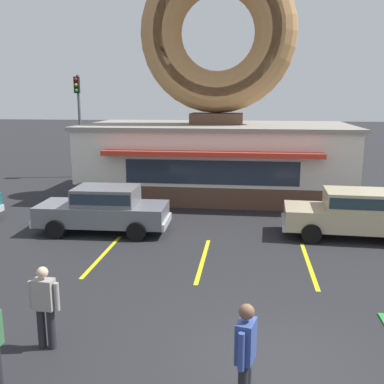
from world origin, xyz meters
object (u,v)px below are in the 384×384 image
car_grey (104,208)px  trash_bin (84,195)px  pedestrian_leather_jacket_man (245,353)px  car_champagne (354,212)px  pedestrian_hooded_kid (45,304)px  traffic_light_pole (79,113)px

car_grey → trash_bin: car_grey is taller
pedestrian_leather_jacket_man → car_champagne: bearing=68.9°
car_champagne → pedestrian_hooded_kid: 10.54m
car_grey → pedestrian_hooded_kid: bearing=-80.3°
pedestrian_hooded_kid → trash_bin: size_ratio=1.65×
pedestrian_hooded_kid → pedestrian_leather_jacket_man: pedestrian_leather_jacket_man is taller
car_champagne → pedestrian_leather_jacket_man: 9.67m
car_champagne → trash_bin: 10.92m
trash_bin → traffic_light_pole: traffic_light_pole is taller
car_grey → trash_bin: 4.08m
traffic_light_pole → trash_bin: bearing=-68.5°
car_champagne → traffic_light_pole: (-13.16, 9.88, 2.84)m
car_champagne → car_grey: 8.44m
car_champagne → pedestrian_hooded_kid: size_ratio=2.87×
car_grey → trash_bin: (-2.05, 3.50, -0.37)m
pedestrian_hooded_kid → trash_bin: pedestrian_hooded_kid is taller
traffic_light_pole → car_champagne: bearing=-36.9°
pedestrian_hooded_kid → car_grey: bearing=99.7°
car_grey → pedestrian_leather_jacket_man: (4.94, -8.57, 0.10)m
car_grey → pedestrian_hooded_kid: (1.24, -7.27, 0.02)m
pedestrian_hooded_kid → traffic_light_pole: size_ratio=0.28×
car_champagne → trash_bin: car_champagne is taller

